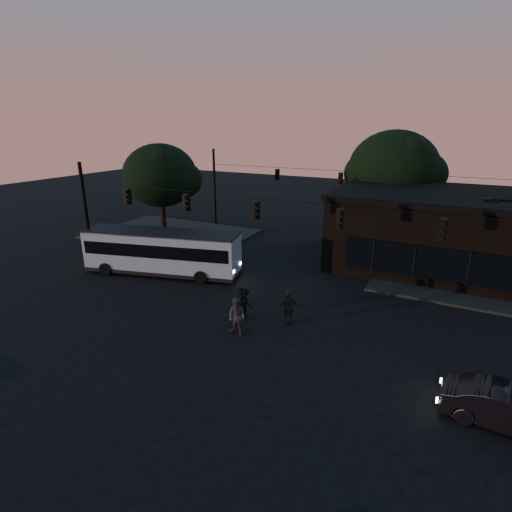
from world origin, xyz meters
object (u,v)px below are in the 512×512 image
at_px(building, 447,231).
at_px(pedestrian_b, 237,317).
at_px(pedestrian_c, 289,308).
at_px(car, 509,409).
at_px(pedestrian_a, 241,304).
at_px(bus, 162,250).
at_px(pedestrian_d, 244,302).

bearing_deg(building, pedestrian_b, -118.73).
bearing_deg(pedestrian_c, building, -143.87).
bearing_deg(car, pedestrian_a, 80.06).
relative_size(building, pedestrian_b, 8.08).
height_order(bus, car, bus).
distance_m(building, pedestrian_b, 17.49).
xyz_separation_m(pedestrian_b, pedestrian_c, (1.85, 2.10, -0.02)).
bearing_deg(pedestrian_b, building, 68.09).
bearing_deg(building, car, -79.78).
relative_size(bus, pedestrian_c, 5.90).
bearing_deg(pedestrian_c, car, 133.12).
height_order(pedestrian_a, pedestrian_d, pedestrian_a).
xyz_separation_m(building, pedestrian_a, (-8.90, -13.89, -1.76)).
height_order(pedestrian_a, pedestrian_c, pedestrian_a).
distance_m(pedestrian_a, pedestrian_c, 2.49).
xyz_separation_m(bus, pedestrian_a, (8.19, -3.61, -0.74)).
xyz_separation_m(car, pedestrian_c, (-9.49, 3.34, 0.23)).
bearing_deg(pedestrian_d, bus, -8.55).
xyz_separation_m(pedestrian_c, pedestrian_d, (-2.48, -0.19, -0.13)).
relative_size(building, pedestrian_a, 8.14).
distance_m(building, bus, 19.97).
distance_m(pedestrian_b, pedestrian_c, 2.80).
bearing_deg(bus, pedestrian_b, -44.06).
bearing_deg(pedestrian_c, bus, -42.72).
xyz_separation_m(building, car, (2.97, -16.49, -2.01)).
distance_m(building, pedestrian_d, 16.20).
height_order(bus, pedestrian_c, bus).
distance_m(building, pedestrian_a, 16.59).
height_order(bus, pedestrian_a, bus).
bearing_deg(bus, pedestrian_a, -38.16).
height_order(building, car, building).
height_order(building, pedestrian_b, building).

